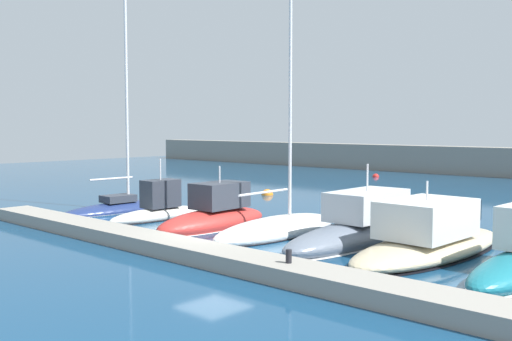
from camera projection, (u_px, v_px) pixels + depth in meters
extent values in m
plane|color=navy|center=(213.00, 247.00, 24.11)|extent=(120.00, 120.00, 0.00)
cube|color=gray|center=(176.00, 248.00, 22.63)|extent=(27.58, 1.71, 0.59)
ellipsoid|color=navy|center=(123.00, 210.00, 34.49)|extent=(2.45, 8.08, 0.99)
ellipsoid|color=silver|center=(123.00, 210.00, 34.49)|extent=(2.47, 8.16, 0.12)
cylinder|color=silver|center=(127.00, 93.00, 34.22)|extent=(0.17, 0.17, 12.66)
cylinder|color=silver|center=(112.00, 179.00, 33.81)|extent=(0.23, 2.79, 0.12)
cube|color=#333842|center=(118.00, 198.00, 34.20)|extent=(1.30, 1.89, 0.41)
ellipsoid|color=silver|center=(158.00, 215.00, 31.40)|extent=(1.54, 6.06, 0.84)
ellipsoid|color=black|center=(158.00, 219.00, 31.42)|extent=(1.56, 6.12, 0.12)
cube|color=#333842|center=(161.00, 194.00, 31.44)|extent=(1.16, 1.95, 1.48)
cube|color=black|center=(171.00, 188.00, 31.94)|extent=(1.03, 0.49, 0.83)
cylinder|color=silver|center=(160.00, 169.00, 31.34)|extent=(0.08, 0.08, 1.14)
ellipsoid|color=#B72D28|center=(213.00, 222.00, 28.70)|extent=(2.57, 7.06, 1.36)
ellipsoid|color=silver|center=(213.00, 227.00, 28.72)|extent=(2.60, 7.13, 0.12)
cube|color=#333842|center=(220.00, 195.00, 28.96)|extent=(1.77, 2.83, 1.26)
cube|color=black|center=(228.00, 190.00, 29.39)|extent=(1.53, 0.75, 0.71)
cylinder|color=silver|center=(220.00, 174.00, 28.88)|extent=(0.08, 0.08, 0.81)
ellipsoid|color=white|center=(278.00, 230.00, 27.07)|extent=(2.91, 8.21, 1.21)
ellipsoid|color=black|center=(278.00, 234.00, 27.08)|extent=(2.94, 8.29, 0.12)
cylinder|color=silver|center=(290.00, 90.00, 27.25)|extent=(0.15, 0.15, 11.67)
cylinder|color=silver|center=(264.00, 192.00, 26.17)|extent=(0.20, 3.32, 0.11)
ellipsoid|color=slate|center=(354.00, 236.00, 24.86)|extent=(2.47, 9.20, 1.25)
ellipsoid|color=silver|center=(353.00, 243.00, 24.88)|extent=(2.49, 9.29, 0.12)
cube|color=silver|center=(367.00, 205.00, 25.55)|extent=(2.12, 3.99, 1.24)
cube|color=black|center=(371.00, 200.00, 25.79)|extent=(1.88, 1.01, 0.69)
cylinder|color=silver|center=(367.00, 177.00, 25.46)|extent=(0.08, 0.08, 1.17)
ellipsoid|color=beige|center=(430.00, 248.00, 22.80)|extent=(3.56, 9.97, 0.98)
ellipsoid|color=black|center=(430.00, 254.00, 22.82)|extent=(3.60, 10.07, 0.12)
cube|color=silver|center=(426.00, 218.00, 22.47)|extent=(2.71, 3.90, 1.41)
cube|color=black|center=(449.00, 208.00, 23.73)|extent=(2.33, 1.05, 0.79)
cylinder|color=silver|center=(427.00, 191.00, 22.39)|extent=(0.08, 0.08, 0.73)
sphere|color=orange|center=(267.00, 195.00, 42.41)|extent=(0.86, 0.86, 0.86)
sphere|color=white|center=(354.00, 205.00, 36.93)|extent=(0.87, 0.87, 0.87)
sphere|color=red|center=(376.00, 177.00, 57.49)|extent=(0.64, 0.64, 0.64)
cylinder|color=black|center=(289.00, 256.00, 18.82)|extent=(0.20, 0.20, 0.44)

